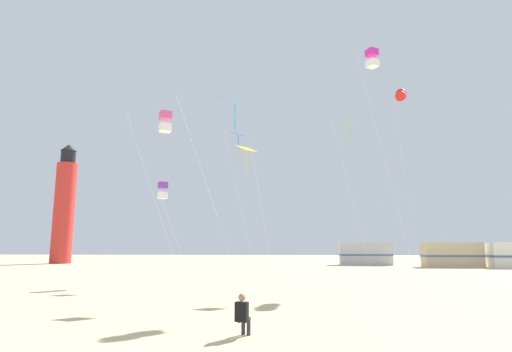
{
  "coord_description": "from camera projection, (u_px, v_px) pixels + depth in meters",
  "views": [
    {
      "loc": [
        2.99,
        -6.4,
        2.48
      ],
      "look_at": [
        1.49,
        13.05,
        5.75
      ],
      "focal_mm": 29.03,
      "sensor_mm": 36.0,
      "label": 1
    }
  ],
  "objects": [
    {
      "name": "kite_flyer_standing",
      "position": [
        243.0,
        314.0,
        11.4
      ],
      "size": [
        0.42,
        0.55,
        1.16
      ],
      "rotation": [
        0.0,
        0.0,
        2.89
      ],
      "color": "black",
      "rests_on": "ground"
    },
    {
      "name": "kite_box_magenta",
      "position": [
        372.0,
        59.0,
        25.3
      ],
      "size": [
        2.91,
        1.99,
        14.36
      ],
      "color": "silver",
      "rests_on": "ground"
    },
    {
      "name": "kite_tube_scarlet",
      "position": [
        401.0,
        95.0,
        30.04
      ],
      "size": [
        1.48,
        2.59,
        13.93
      ],
      "color": "silver",
      "rests_on": "ground"
    },
    {
      "name": "kite_diamond_lime",
      "position": [
        349.0,
        129.0,
        26.32
      ],
      "size": [
        2.18,
        1.84,
        10.43
      ],
      "color": "silver",
      "rests_on": "ground"
    },
    {
      "name": "kite_diamond_gold",
      "position": [
        247.0,
        154.0,
        21.41
      ],
      "size": [
        2.13,
        2.13,
        7.63
      ],
      "color": "silver",
      "rests_on": "ground"
    },
    {
      "name": "kite_diamond_blue",
      "position": [
        238.0,
        140.0,
        31.4
      ],
      "size": [
        2.44,
        2.14,
        11.06
      ],
      "color": "silver",
      "rests_on": "ground"
    },
    {
      "name": "kite_box_violet",
      "position": [
        163.0,
        190.0,
        28.64
      ],
      "size": [
        2.56,
        2.56,
        6.8
      ],
      "color": "silver",
      "rests_on": "ground"
    },
    {
      "name": "kite_diamond_cyan",
      "position": [
        234.0,
        108.0,
        16.58
      ],
      "size": [
        3.12,
        2.8,
        8.44
      ],
      "color": "silver",
      "rests_on": "ground"
    },
    {
      "name": "kite_box_rainbow",
      "position": [
        165.0,
        122.0,
        22.82
      ],
      "size": [
        3.34,
        2.26,
        9.78
      ],
      "color": "silver",
      "rests_on": "ground"
    },
    {
      "name": "lighthouse_distant",
      "position": [
        64.0,
        207.0,
        58.04
      ],
      "size": [
        2.8,
        2.8,
        16.8
      ],
      "color": "red",
      "rests_on": "ground"
    },
    {
      "name": "rv_van_silver",
      "position": [
        365.0,
        254.0,
        52.57
      ],
      "size": [
        6.53,
        2.59,
        2.8
      ],
      "rotation": [
        0.0,
        0.0,
        -0.04
      ],
      "color": "#B7BABF",
      "rests_on": "ground"
    },
    {
      "name": "rv_van_tan",
      "position": [
        452.0,
        255.0,
        47.56
      ],
      "size": [
        6.46,
        2.4,
        2.8
      ],
      "rotation": [
        0.0,
        0.0,
        0.01
      ],
      "color": "#C6B28C",
      "rests_on": "ground"
    }
  ]
}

